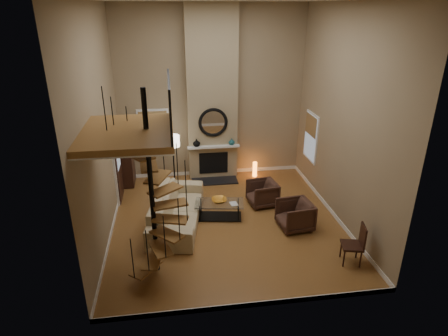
{
  "coord_description": "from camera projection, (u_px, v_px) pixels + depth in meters",
  "views": [
    {
      "loc": [
        -1.33,
        -8.87,
        5.38
      ],
      "look_at": [
        0.0,
        0.4,
        1.4
      ],
      "focal_mm": 30.69,
      "sensor_mm": 36.0,
      "label": 1
    }
  ],
  "objects": [
    {
      "name": "back_wall",
      "position": [
        211.0,
        95.0,
        12.24
      ],
      "size": [
        6.0,
        0.02,
        5.5
      ],
      "primitive_type": "cube",
      "color": "#978261",
      "rests_on": "ground"
    },
    {
      "name": "right_wall",
      "position": [
        344.0,
        118.0,
        9.67
      ],
      "size": [
        0.02,
        6.5,
        5.5
      ],
      "primitive_type": "cube",
      "color": "#978261",
      "rests_on": "ground"
    },
    {
      "name": "accent_lamp",
      "position": [
        255.0,
        169.0,
        13.01
      ],
      "size": [
        0.14,
        0.14,
        0.52
      ],
      "primitive_type": "cylinder",
      "color": "orange",
      "rests_on": "ground"
    },
    {
      "name": "baseboard_back",
      "position": [
        212.0,
        172.0,
        13.29
      ],
      "size": [
        6.0,
        0.02,
        0.12
      ],
      "primitive_type": "cube",
      "color": "white",
      "rests_on": "ground"
    },
    {
      "name": "baseboard_left",
      "position": [
        112.0,
        228.0,
        9.94
      ],
      "size": [
        0.02,
        6.5,
        0.12
      ],
      "primitive_type": "cube",
      "color": "white",
      "rests_on": "ground"
    },
    {
      "name": "mirror_frame",
      "position": [
        213.0,
        123.0,
        12.18
      ],
      "size": [
        0.94,
        0.1,
        0.94
      ],
      "primitive_type": "torus",
      "rotation": [
        1.57,
        0.0,
        0.0
      ],
      "color": "black",
      "rests_on": "chimney_breast"
    },
    {
      "name": "side_chair",
      "position": [
        356.0,
        243.0,
        8.5
      ],
      "size": [
        0.54,
        0.54,
        0.97
      ],
      "color": "black",
      "rests_on": "ground"
    },
    {
      "name": "loft",
      "position": [
        133.0,
        130.0,
        7.18
      ],
      "size": [
        1.7,
        2.2,
        1.09
      ],
      "color": "olive",
      "rests_on": "left_wall"
    },
    {
      "name": "armchair_near",
      "position": [
        265.0,
        193.0,
        11.13
      ],
      "size": [
        0.9,
        0.88,
        0.73
      ],
      "primitive_type": "imported",
      "rotation": [
        0.0,
        0.0,
        -1.42
      ],
      "color": "#41281E",
      "rests_on": "ground"
    },
    {
      "name": "bowl",
      "position": [
        219.0,
        200.0,
        10.41
      ],
      "size": [
        0.42,
        0.42,
        0.1
      ],
      "primitive_type": "imported",
      "color": "orange",
      "rests_on": "coffee_table"
    },
    {
      "name": "firebox",
      "position": [
        214.0,
        163.0,
        12.75
      ],
      "size": [
        0.95,
        0.02,
        0.72
      ],
      "primitive_type": "cube",
      "color": "black",
      "rests_on": "chimney_breast"
    },
    {
      "name": "armchair_far",
      "position": [
        298.0,
        215.0,
        9.97
      ],
      "size": [
        0.93,
        0.91,
        0.77
      ],
      "primitive_type": "imported",
      "rotation": [
        0.0,
        0.0,
        -1.46
      ],
      "color": "#41281E",
      "rests_on": "ground"
    },
    {
      "name": "hutch",
      "position": [
        126.0,
        157.0,
        12.18
      ],
      "size": [
        0.39,
        0.83,
        1.86
      ],
      "primitive_type": "cube",
      "color": "black",
      "rests_on": "ground"
    },
    {
      "name": "book",
      "position": [
        233.0,
        204.0,
        10.29
      ],
      "size": [
        0.22,
        0.28,
        0.02
      ],
      "primitive_type": "imported",
      "rotation": [
        0.0,
        0.0,
        0.13
      ],
      "color": "gray",
      "rests_on": "coffee_table"
    },
    {
      "name": "entry_door",
      "position": [
        117.0,
        166.0,
        11.2
      ],
      "size": [
        0.1,
        1.05,
        2.16
      ],
      "color": "white",
      "rests_on": "ground"
    },
    {
      "name": "spiral_stair",
      "position": [
        153.0,
        197.0,
        7.8
      ],
      "size": [
        1.47,
        1.47,
        4.06
      ],
      "color": "black",
      "rests_on": "ground"
    },
    {
      "name": "floor_lamp",
      "position": [
        173.0,
        145.0,
        11.8
      ],
      "size": [
        0.43,
        0.43,
        1.75
      ],
      "color": "black",
      "rests_on": "ground"
    },
    {
      "name": "mantel",
      "position": [
        214.0,
        147.0,
        12.44
      ],
      "size": [
        1.7,
        0.18,
        0.06
      ],
      "primitive_type": "cube",
      "color": "white",
      "rests_on": "chimney_breast"
    },
    {
      "name": "baseboard_front",
      "position": [
        251.0,
        305.0,
        7.38
      ],
      "size": [
        6.0,
        0.02,
        0.12
      ],
      "primitive_type": "cube",
      "color": "white",
      "rests_on": "ground"
    },
    {
      "name": "ground",
      "position": [
        226.0,
        221.0,
        10.36
      ],
      "size": [
        6.0,
        6.5,
        0.01
      ],
      "primitive_type": "cube",
      "color": "#A66F35",
      "rests_on": "ground"
    },
    {
      "name": "vase_left",
      "position": [
        197.0,
        143.0,
        12.34
      ],
      "size": [
        0.24,
        0.24,
        0.25
      ],
      "primitive_type": "imported",
      "color": "black",
      "rests_on": "mantel"
    },
    {
      "name": "chimney_breast",
      "position": [
        212.0,
        96.0,
        12.07
      ],
      "size": [
        1.6,
        0.38,
        5.5
      ],
      "primitive_type": "cube",
      "color": "#9A8764",
      "rests_on": "ground"
    },
    {
      "name": "hearth",
      "position": [
        215.0,
        181.0,
        12.69
      ],
      "size": [
        1.5,
        0.6,
        0.04
      ],
      "primitive_type": "cube",
      "color": "black",
      "rests_on": "ground"
    },
    {
      "name": "sofa",
      "position": [
        177.0,
        209.0,
        10.19
      ],
      "size": [
        1.64,
        3.09,
        0.86
      ],
      "primitive_type": "imported",
      "rotation": [
        0.0,
        0.0,
        1.4
      ],
      "color": "#C5B288",
      "rests_on": "ground"
    },
    {
      "name": "front_wall",
      "position": [
        255.0,
        178.0,
        6.32
      ],
      "size": [
        6.0,
        0.02,
        5.5
      ],
      "primitive_type": "cube",
      "color": "#978261",
      "rests_on": "ground"
    },
    {
      "name": "window_right",
      "position": [
        311.0,
        136.0,
        11.93
      ],
      "size": [
        0.06,
        1.02,
        1.52
      ],
      "color": "white",
      "rests_on": "right_wall"
    },
    {
      "name": "window_back",
      "position": [
        154.0,
        131.0,
        12.41
      ],
      "size": [
        1.02,
        0.06,
        1.52
      ],
      "color": "white",
      "rests_on": "back_wall"
    },
    {
      "name": "baseboard_right",
      "position": [
        331.0,
        212.0,
        10.72
      ],
      "size": [
        0.02,
        6.5,
        0.12
      ],
      "primitive_type": "cube",
      "color": "white",
      "rests_on": "ground"
    },
    {
      "name": "ceiling",
      "position": [
        227.0,
        0.0,
        8.21
      ],
      "size": [
        6.0,
        6.5,
        0.01
      ],
      "primitive_type": "cube",
      "color": "silver",
      "rests_on": "back_wall"
    },
    {
      "name": "vase_right",
      "position": [
        232.0,
        142.0,
        12.5
      ],
      "size": [
        0.2,
        0.2,
        0.21
      ],
      "primitive_type": "imported",
      "color": "#174D53",
      "rests_on": "mantel"
    },
    {
      "name": "left_wall",
      "position": [
        99.0,
        128.0,
        8.89
      ],
      "size": [
        0.02,
        6.5,
        5.5
      ],
      "primitive_type": "cube",
      "color": "#978261",
      "rests_on": "ground"
    },
    {
      "name": "coffee_table",
      "position": [
        219.0,
        208.0,
        10.45
      ],
      "size": [
        1.39,
        0.85,
        0.48
      ],
      "color": "silver",
      "rests_on": "ground"
    },
    {
      "name": "mirror_disc",
      "position": [
        213.0,
        122.0,
        12.19
      ],
      "size": [
        0.8,
        0.01,
        0.8
      ],
      "primitive_type": "cylinder",
      "rotation": [
        1.57,
        0.0,
        0.0
      ],
      "color": "white",
      "rests_on": "chimney_breast"
    }
  ]
}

